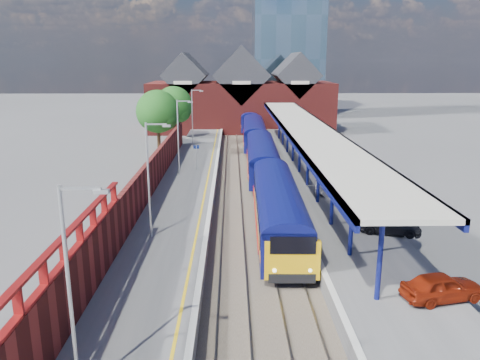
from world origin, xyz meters
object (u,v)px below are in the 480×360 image
object	(u,v)px
lamp_post_c	(180,133)
parked_car_red	(442,287)
parked_car_dark	(389,224)
parked_car_blue	(344,175)
train	(257,142)
lamp_post_a	(73,281)
platform_sign	(196,153)
parked_car_silver	(342,187)
lamp_post_b	(151,173)
lamp_post_d	(193,114)

from	to	relation	value
lamp_post_c	parked_car_red	xyz separation A→B (m)	(14.26, -24.08, -3.36)
parked_car_dark	parked_car_blue	size ratio (longest dim) A/B	0.84
parked_car_red	parked_car_blue	size ratio (longest dim) A/B	0.79
train	parked_car_dark	bearing A→B (deg)	-76.06
lamp_post_a	parked_car_red	bearing A→B (deg)	22.55
platform_sign	parked_car_silver	world-z (taller)	platform_sign
lamp_post_b	parked_car_blue	size ratio (longest dim) A/B	1.50
lamp_post_a	lamp_post_b	distance (m)	14.00
train	lamp_post_d	xyz separation A→B (m)	(-7.86, 4.55, 2.87)
train	parked_car_red	xyz separation A→B (m)	(6.40, -35.53, -0.49)
lamp_post_a	lamp_post_b	size ratio (longest dim) A/B	1.00
lamp_post_b	parked_car_dark	bearing A→B (deg)	1.19
parked_car_blue	lamp_post_a	bearing A→B (deg)	140.12
lamp_post_d	parked_car_blue	xyz separation A→B (m)	(14.78, -19.09, -3.34)
lamp_post_d	platform_sign	bearing A→B (deg)	-84.44
lamp_post_d	parked_car_dark	xyz separation A→B (m)	(14.59, -31.70, -3.42)
parked_car_dark	lamp_post_b	bearing A→B (deg)	108.11
lamp_post_b	parked_car_dark	size ratio (longest dim) A/B	1.79
platform_sign	parked_car_silver	size ratio (longest dim) A/B	0.58
lamp_post_b	parked_car_silver	world-z (taller)	lamp_post_b
lamp_post_c	lamp_post_a	bearing A→B (deg)	-90.00
lamp_post_c	lamp_post_d	bearing A→B (deg)	90.00
platform_sign	parked_car_dark	world-z (taller)	platform_sign
train	parked_car_blue	size ratio (longest dim) A/B	14.10
lamp_post_d	parked_car_silver	size ratio (longest dim) A/B	1.62
train	lamp_post_b	distance (m)	28.70
lamp_post_c	lamp_post_d	xyz separation A→B (m)	(0.00, 16.00, 0.00)
lamp_post_b	platform_sign	size ratio (longest dim) A/B	2.80
lamp_post_b	lamp_post_c	world-z (taller)	same
parked_car_red	parked_car_dark	distance (m)	8.39
lamp_post_d	parked_car_dark	world-z (taller)	lamp_post_d
parked_car_dark	parked_car_red	bearing A→B (deg)	-165.39
lamp_post_a	platform_sign	xyz separation A→B (m)	(1.36, 32.00, -2.30)
train	lamp_post_b	bearing A→B (deg)	-105.97
platform_sign	parked_car_red	world-z (taller)	platform_sign
train	parked_car_silver	world-z (taller)	train
train	platform_sign	bearing A→B (deg)	-124.48
lamp_post_d	platform_sign	distance (m)	14.25
lamp_post_c	parked_car_dark	size ratio (longest dim) A/B	1.79
lamp_post_a	parked_car_red	distance (m)	15.80
lamp_post_a	parked_car_blue	world-z (taller)	lamp_post_a
platform_sign	lamp_post_d	bearing A→B (deg)	95.56
lamp_post_c	parked_car_red	distance (m)	28.19
parked_car_red	parked_car_blue	bearing A→B (deg)	-13.78
train	parked_car_blue	xyz separation A→B (m)	(6.93, -14.54, -0.47)
lamp_post_a	lamp_post_c	size ratio (longest dim) A/B	1.00
lamp_post_a	parked_car_red	world-z (taller)	lamp_post_a
parked_car_dark	lamp_post_a	bearing A→B (deg)	151.34
parked_car_blue	parked_car_dark	bearing A→B (deg)	168.03
platform_sign	parked_car_red	size ratio (longest dim) A/B	0.67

